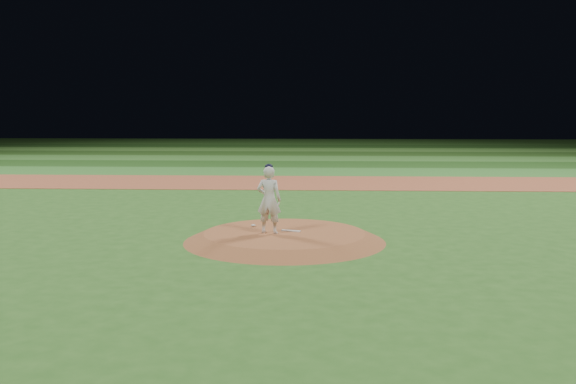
# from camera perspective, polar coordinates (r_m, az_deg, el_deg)

# --- Properties ---
(ground) EXTENTS (120.00, 120.00, 0.00)m
(ground) POSITION_cam_1_polar(r_m,az_deg,el_deg) (17.57, -0.30, -4.40)
(ground) COLOR #2B5E1E
(ground) RESTS_ON ground
(infield_dirt_band) EXTENTS (70.00, 6.00, 0.02)m
(infield_dirt_band) POSITION_cam_1_polar(r_m,az_deg,el_deg) (31.40, 1.02, 0.85)
(infield_dirt_band) COLOR #984C2F
(infield_dirt_band) RESTS_ON ground
(outfield_stripe_0) EXTENTS (70.00, 5.00, 0.02)m
(outfield_stripe_0) POSITION_cam_1_polar(r_m,az_deg,el_deg) (36.87, 1.26, 1.82)
(outfield_stripe_0) COLOR #307028
(outfield_stripe_0) RESTS_ON ground
(outfield_stripe_1) EXTENTS (70.00, 5.00, 0.02)m
(outfield_stripe_1) POSITION_cam_1_polar(r_m,az_deg,el_deg) (41.84, 1.43, 2.49)
(outfield_stripe_1) COLOR #1E4817
(outfield_stripe_1) RESTS_ON ground
(outfield_stripe_2) EXTENTS (70.00, 5.00, 0.02)m
(outfield_stripe_2) POSITION_cam_1_polar(r_m,az_deg,el_deg) (46.83, 1.57, 3.01)
(outfield_stripe_2) COLOR #36732A
(outfield_stripe_2) RESTS_ON ground
(outfield_stripe_3) EXTENTS (70.00, 5.00, 0.02)m
(outfield_stripe_3) POSITION_cam_1_polar(r_m,az_deg,el_deg) (51.81, 1.67, 3.44)
(outfield_stripe_3) COLOR #224917
(outfield_stripe_3) RESTS_ON ground
(outfield_stripe_4) EXTENTS (70.00, 5.00, 0.02)m
(outfield_stripe_4) POSITION_cam_1_polar(r_m,az_deg,el_deg) (56.80, 1.76, 3.79)
(outfield_stripe_4) COLOR #407B2C
(outfield_stripe_4) RESTS_ON ground
(outfield_stripe_5) EXTENTS (70.00, 5.00, 0.02)m
(outfield_stripe_5) POSITION_cam_1_polar(r_m,az_deg,el_deg) (61.79, 1.84, 4.08)
(outfield_stripe_5) COLOR #1E4717
(outfield_stripe_5) RESTS_ON ground
(pitchers_mound) EXTENTS (5.50, 5.50, 0.25)m
(pitchers_mound) POSITION_cam_1_polar(r_m,az_deg,el_deg) (17.55, -0.30, -4.00)
(pitchers_mound) COLOR brown
(pitchers_mound) RESTS_ON ground
(pitching_rubber) EXTENTS (0.55, 0.28, 0.03)m
(pitching_rubber) POSITION_cam_1_polar(r_m,az_deg,el_deg) (17.67, 0.26, -3.47)
(pitching_rubber) COLOR silver
(pitching_rubber) RESTS_ON pitchers_mound
(rosin_bag) EXTENTS (0.13, 0.13, 0.07)m
(rosin_bag) POSITION_cam_1_polar(r_m,az_deg,el_deg) (18.37, -3.11, -2.98)
(rosin_bag) COLOR beige
(rosin_bag) RESTS_ON pitchers_mound
(pitcher_on_mound) EXTENTS (0.74, 0.56, 1.89)m
(pitcher_on_mound) POSITION_cam_1_polar(r_m,az_deg,el_deg) (17.25, -1.70, -0.66)
(pitcher_on_mound) COLOR silver
(pitcher_on_mound) RESTS_ON pitchers_mound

